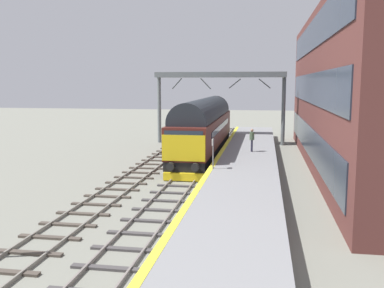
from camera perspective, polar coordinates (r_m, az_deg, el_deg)
name	(u,v)px	position (r m, az deg, el deg)	size (l,w,h in m)	color
ground_plane	(189,175)	(28.12, -0.45, -4.10)	(140.00, 140.00, 0.00)	gray
track_main	(189,174)	(28.11, -0.45, -3.99)	(2.50, 60.00, 0.15)	slate
track_adjacent_west	(141,173)	(28.83, -6.76, -3.74)	(2.50, 60.00, 0.15)	gray
station_platform	(245,169)	(27.64, 6.92, -3.31)	(4.00, 44.00, 1.01)	gray
station_building	(344,91)	(31.80, 19.27, 6.60)	(4.51, 32.39, 10.72)	brown
diesel_locomotive	(204,126)	(34.73, 1.59, 2.34)	(2.74, 18.24, 4.68)	black
platform_number_sign	(213,149)	(24.89, 2.76, -0.63)	(0.10, 0.44, 1.71)	slate
waiting_passenger	(252,138)	(31.50, 7.86, 0.80)	(0.37, 0.51, 1.64)	#252536
overhead_footbridge	(220,79)	(42.36, 3.71, 8.50)	(12.51, 2.00, 6.96)	slate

